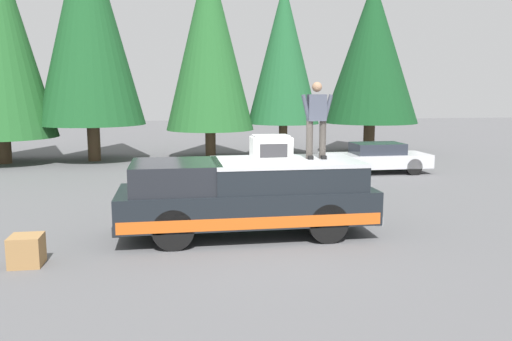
# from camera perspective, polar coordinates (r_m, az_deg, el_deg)

# --- Properties ---
(ground_plane) EXTENTS (90.00, 90.00, 0.00)m
(ground_plane) POSITION_cam_1_polar(r_m,az_deg,el_deg) (11.21, 0.58, -7.57)
(ground_plane) COLOR #565659
(pickup_truck) EXTENTS (2.01, 5.54, 1.65)m
(pickup_truck) POSITION_cam_1_polar(r_m,az_deg,el_deg) (11.38, -1.06, -2.79)
(pickup_truck) COLOR black
(pickup_truck) RESTS_ON ground
(compressor_unit) EXTENTS (0.65, 0.84, 0.56)m
(compressor_unit) POSITION_cam_1_polar(r_m,az_deg,el_deg) (11.15, 1.65, 2.45)
(compressor_unit) COLOR silver
(compressor_unit) RESTS_ON pickup_truck
(person_on_truck_bed) EXTENTS (0.29, 0.72, 1.69)m
(person_on_truck_bed) POSITION_cam_1_polar(r_m,az_deg,el_deg) (11.57, 6.66, 5.73)
(person_on_truck_bed) COLOR #423D38
(person_on_truck_bed) RESTS_ON pickup_truck
(parked_car_silver) EXTENTS (1.64, 4.10, 1.16)m
(parked_car_silver) POSITION_cam_1_polar(r_m,az_deg,el_deg) (20.53, 12.94, 1.36)
(parked_car_silver) COLOR silver
(parked_car_silver) RESTS_ON ground
(wooden_crate) EXTENTS (0.56, 0.56, 0.56)m
(wooden_crate) POSITION_cam_1_polar(r_m,az_deg,el_deg) (10.41, -23.87, -8.03)
(wooden_crate) COLOR olive
(wooden_crate) RESTS_ON ground
(conifer_far_left) EXTENTS (4.71, 4.71, 8.59)m
(conifer_far_left) POSITION_cam_1_polar(r_m,az_deg,el_deg) (27.05, 12.59, 12.60)
(conifer_far_left) COLOR #4C3826
(conifer_far_left) RESTS_ON ground
(conifer_left) EXTENTS (3.44, 3.44, 8.23)m
(conifer_left) POSITION_cam_1_polar(r_m,az_deg,el_deg) (25.32, 3.06, 12.70)
(conifer_left) COLOR #4C3826
(conifer_left) RESTS_ON ground
(conifer_center_left) EXTENTS (4.08, 4.08, 9.46)m
(conifer_center_left) POSITION_cam_1_polar(r_m,az_deg,el_deg) (24.68, -5.16, 13.93)
(conifer_center_left) COLOR #4C3826
(conifer_center_left) RESTS_ON ground
(conifer_center_right) EXTENTS (4.66, 4.66, 10.72)m
(conifer_center_right) POSITION_cam_1_polar(r_m,az_deg,el_deg) (24.64, -17.94, 15.40)
(conifer_center_right) COLOR #4C3826
(conifer_center_right) RESTS_ON ground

